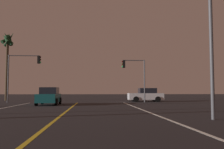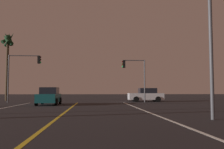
{
  "view_description": "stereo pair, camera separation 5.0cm",
  "coord_description": "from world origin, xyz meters",
  "px_view_note": "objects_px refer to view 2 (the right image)",
  "views": [
    {
      "loc": [
        1.72,
        0.17,
        1.36
      ],
      "look_at": [
        3.51,
        22.92,
        2.87
      ],
      "focal_mm": 39.62,
      "sensor_mm": 36.0,
      "label": 1
    },
    {
      "loc": [
        1.77,
        0.17,
        1.36
      ],
      "look_at": [
        3.51,
        22.92,
        2.87
      ],
      "focal_mm": 39.62,
      "sensor_mm": 36.0,
      "label": 2
    }
  ],
  "objects_px": {
    "traffic_light_near_left": "(24,67)",
    "car_crossing_side": "(146,95)",
    "street_lamp_right_near": "(200,23)",
    "traffic_light_near_right": "(133,71)",
    "car_oncoming": "(49,96)",
    "palm_tree_left_far": "(8,46)"
  },
  "relations": [
    {
      "from": "traffic_light_near_right",
      "to": "car_crossing_side",
      "type": "bearing_deg",
      "value": -137.41
    },
    {
      "from": "traffic_light_near_left",
      "to": "car_oncoming",
      "type": "bearing_deg",
      "value": -50.38
    },
    {
      "from": "car_oncoming",
      "to": "traffic_light_near_right",
      "type": "height_order",
      "value": "traffic_light_near_right"
    },
    {
      "from": "traffic_light_near_left",
      "to": "street_lamp_right_near",
      "type": "relative_size",
      "value": 0.76
    },
    {
      "from": "traffic_light_near_left",
      "to": "car_crossing_side",
      "type": "bearing_deg",
      "value": 6.67
    },
    {
      "from": "street_lamp_right_near",
      "to": "car_crossing_side",
      "type": "bearing_deg",
      "value": -94.45
    },
    {
      "from": "car_crossing_side",
      "to": "street_lamp_right_near",
      "type": "relative_size",
      "value": 0.6
    },
    {
      "from": "car_oncoming",
      "to": "car_crossing_side",
      "type": "xyz_separation_m",
      "value": [
        10.89,
        6.07,
        0.0
      ]
    },
    {
      "from": "traffic_light_near_left",
      "to": "palm_tree_left_far",
      "type": "height_order",
      "value": "palm_tree_left_far"
    },
    {
      "from": "traffic_light_near_right",
      "to": "traffic_light_near_left",
      "type": "distance_m",
      "value": 12.67
    },
    {
      "from": "car_crossing_side",
      "to": "traffic_light_near_left",
      "type": "height_order",
      "value": "traffic_light_near_left"
    },
    {
      "from": "car_oncoming",
      "to": "palm_tree_left_far",
      "type": "relative_size",
      "value": 0.45
    },
    {
      "from": "car_oncoming",
      "to": "palm_tree_left_far",
      "type": "xyz_separation_m",
      "value": [
        -7.59,
        10.49,
        6.8
      ]
    },
    {
      "from": "car_crossing_side",
      "to": "palm_tree_left_far",
      "type": "distance_m",
      "value": 20.18
    },
    {
      "from": "car_oncoming",
      "to": "palm_tree_left_far",
      "type": "distance_m",
      "value": 14.62
    },
    {
      "from": "car_crossing_side",
      "to": "traffic_light_near_right",
      "type": "xyz_separation_m",
      "value": [
        -1.85,
        -1.7,
        2.92
      ]
    },
    {
      "from": "car_crossing_side",
      "to": "palm_tree_left_far",
      "type": "xyz_separation_m",
      "value": [
        -18.48,
        4.42,
        6.8
      ]
    },
    {
      "from": "car_oncoming",
      "to": "traffic_light_near_left",
      "type": "height_order",
      "value": "traffic_light_near_left"
    },
    {
      "from": "car_oncoming",
      "to": "street_lamp_right_near",
      "type": "height_order",
      "value": "street_lamp_right_near"
    },
    {
      "from": "car_crossing_side",
      "to": "traffic_light_near_left",
      "type": "distance_m",
      "value": 14.97
    },
    {
      "from": "traffic_light_near_right",
      "to": "traffic_light_near_left",
      "type": "height_order",
      "value": "traffic_light_near_left"
    },
    {
      "from": "car_oncoming",
      "to": "palm_tree_left_far",
      "type": "height_order",
      "value": "palm_tree_left_far"
    }
  ]
}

